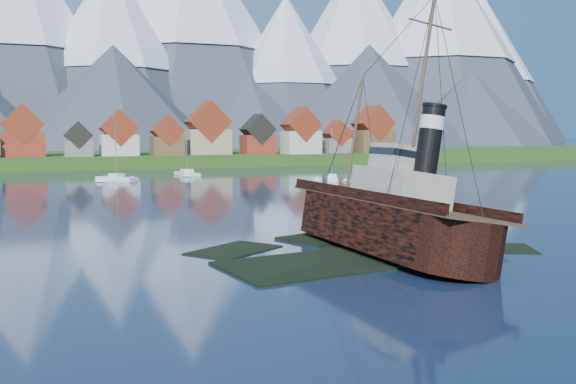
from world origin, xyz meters
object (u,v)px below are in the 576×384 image
object	(u,v)px
tugboat_wreck	(374,217)
sailboat_e	(187,174)
sailboat_d	(332,179)
sailboat_c	(117,179)

from	to	relation	value
tugboat_wreck	sailboat_e	distance (m)	100.49
sailboat_e	sailboat_d	bearing A→B (deg)	-56.60
sailboat_d	sailboat_c	bearing A→B (deg)	-179.53
sailboat_d	sailboat_e	size ratio (longest dim) A/B	0.95
sailboat_c	tugboat_wreck	bearing A→B (deg)	-121.04
tugboat_wreck	sailboat_c	world-z (taller)	tugboat_wreck
sailboat_c	sailboat_e	bearing A→B (deg)	-7.30
tugboat_wreck	sailboat_e	xyz separation A→B (m)	(4.91, 100.34, -2.64)
tugboat_wreck	sailboat_d	bearing A→B (deg)	65.61
sailboat_e	sailboat_c	bearing A→B (deg)	-157.46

